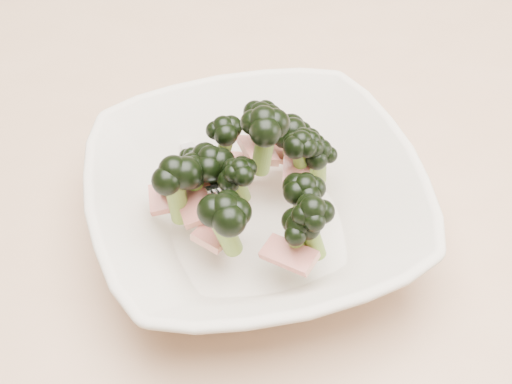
% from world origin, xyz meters
% --- Properties ---
extents(dining_table, '(1.20, 0.80, 0.75)m').
position_xyz_m(dining_table, '(0.00, 0.00, 0.65)').
color(dining_table, tan).
rests_on(dining_table, ground).
extents(broccoli_dish, '(0.33, 0.33, 0.14)m').
position_xyz_m(broccoli_dish, '(-0.07, -0.06, 0.79)').
color(broccoli_dish, beige).
rests_on(broccoli_dish, dining_table).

